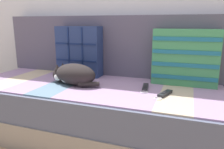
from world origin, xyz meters
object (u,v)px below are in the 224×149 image
couch (93,108)px  throw_pillow_striped (185,57)px  sleeping_cat (73,74)px  game_remote_far (145,87)px  throw_pillow_quilted (79,51)px  game_remote_near (164,94)px

couch → throw_pillow_striped: bearing=17.5°
sleeping_cat → couch: bearing=28.9°
game_remote_far → couch: bearing=179.9°
couch → game_remote_far: 0.46m
throw_pillow_quilted → sleeping_cat: size_ratio=1.04×
sleeping_cat → game_remote_far: bearing=7.4°
throw_pillow_quilted → game_remote_near: size_ratio=2.15×
sleeping_cat → game_remote_near: (0.67, -0.03, -0.07)m
couch → throw_pillow_quilted: bearing=135.9°
throw_pillow_striped → game_remote_far: bearing=-139.8°
throw_pillow_quilted → game_remote_far: size_ratio=2.10×
throw_pillow_quilted → throw_pillow_striped: (0.85, -0.00, -0.01)m
throw_pillow_quilted → throw_pillow_striped: size_ratio=0.91×
couch → throw_pillow_striped: (0.64, 0.20, 0.40)m
game_remote_near → throw_pillow_quilted: bearing=157.9°
throw_pillow_quilted → game_remote_far: throw_pillow_quilted is taller
throw_pillow_quilted → game_remote_near: bearing=-22.1°
throw_pillow_striped → throw_pillow_quilted: bearing=180.0°
throw_pillow_striped → game_remote_near: throw_pillow_striped is taller
couch → game_remote_near: (0.54, -0.10, 0.21)m
couch → throw_pillow_quilted: throw_pillow_quilted is taller
throw_pillow_quilted → game_remote_near: 0.84m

